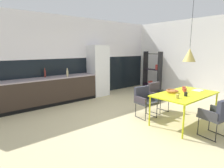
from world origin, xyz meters
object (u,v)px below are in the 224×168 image
Objects in this scene: fruit_bowl at (172,91)px; open_shelf_unit at (153,71)px; mug_wide_latte at (186,94)px; open_book at (198,90)px; armchair_far_side at (144,98)px; bottle_oil_tall at (67,73)px; refrigerator_column at (98,71)px; armchair_facing_counter at (218,113)px; armchair_corner_seat at (157,93)px; mug_short_terracotta at (177,96)px; mug_white_ceramic at (185,90)px; dining_table at (185,95)px; mug_glass_clear at (184,89)px; bottle_vinegar_dark at (45,73)px; pendant_lamp_over_table_near at (189,55)px.

fruit_bowl is 0.18× the size of open_shelf_unit.
mug_wide_latte is at bearing -41.19° from open_shelf_unit.
armchair_far_side is at bearing 135.14° from open_book.
bottle_oil_tall is (-1.12, 3.55, 0.21)m from mug_wide_latte.
armchair_facing_counter is (-0.25, -4.43, -0.44)m from refrigerator_column.
fruit_bowl is 0.37m from mug_wide_latte.
armchair_corner_seat is 2.94m from bottle_oil_tall.
mug_wide_latte is at bearing 106.93° from armchair_far_side.
mug_short_terracotta is at bearing 54.50° from armchair_corner_seat.
open_shelf_unit reaches higher than mug_short_terracotta.
dining_table is at bearing -148.27° from mug_white_ceramic.
mug_white_ceramic is (0.13, 0.08, 0.09)m from dining_table.
mug_glass_clear is 0.47× the size of bottle_oil_tall.
open_shelf_unit is (2.03, 2.57, 0.06)m from mug_glass_clear.
bottle_oil_tall is at bearing -62.29° from armchair_far_side.
dining_table is at bearing 175.34° from open_book.
armchair_far_side is 3.31m from open_shelf_unit.
armchair_facing_counter is at bearing -134.33° from open_book.
open_book is 0.98× the size of bottle_oil_tall.
mug_wide_latte reaches higher than armchair_far_side.
fruit_bowl is (0.03, 1.07, 0.26)m from armchair_facing_counter.
refrigerator_column is 2.40× the size of armchair_far_side.
armchair_far_side is at bearing 104.73° from armchair_facing_counter.
refrigerator_column is at bearing 89.47° from dining_table.
bottle_vinegar_dark is 0.22× the size of pendant_lamp_over_table_near.
fruit_bowl is (-0.39, -0.73, 0.26)m from armchair_corner_seat.
refrigerator_column reaches higher than fruit_bowl.
mug_short_terracotta is 4.13m from bottle_vinegar_dark.
bottle_oil_tall is 0.21× the size of pendant_lamp_over_table_near.
open_book is at bearing 54.25° from armchair_facing_counter.
open_book is 0.36m from mug_glass_clear.
open_shelf_unit reaches higher than bottle_vinegar_dark.
armchair_far_side is at bearing 113.16° from pendant_lamp_over_table_near.
pendant_lamp_over_table_near is (0.40, -0.94, 1.14)m from armchair_far_side.
refrigerator_column is 3.74m from mug_wide_latte.
mug_glass_clear is at bearing 20.35° from mug_short_terracotta.
mug_white_ceramic is 0.07× the size of open_shelf_unit.
bottle_oil_tall reaches higher than fruit_bowl.
armchair_far_side is 1.03m from mug_glass_clear.
pendant_lamp_over_table_near is (-0.21, -1.00, 1.13)m from armchair_corner_seat.
mug_glass_clear is at bearing -57.86° from bottle_vinegar_dark.
fruit_bowl is 1.05× the size of bottle_oil_tall.
armchair_corner_seat is 6.26× the size of mug_glass_clear.
open_book is (0.52, -3.64, -0.22)m from refrigerator_column.
mug_glass_clear is (0.50, 1.02, 0.27)m from armchair_facing_counter.
open_book is 2.38× the size of mug_short_terracotta.
armchair_facing_counter is at bearing -104.91° from pendant_lamp_over_table_near.
armchair_corner_seat reaches higher than dining_table.
bottle_oil_tall is (-0.79, 3.53, 0.21)m from mug_short_terracotta.
refrigerator_column is 16.63× the size of mug_short_terracotta.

